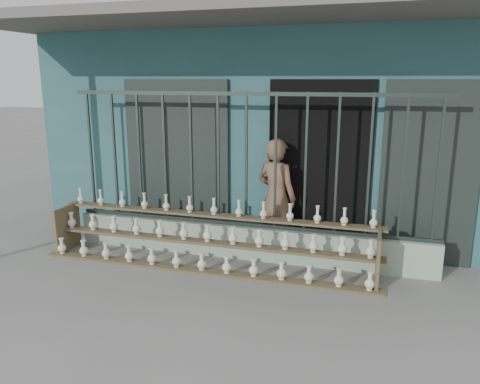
# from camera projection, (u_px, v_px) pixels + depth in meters

# --- Properties ---
(ground) EXTENTS (60.00, 60.00, 0.00)m
(ground) POSITION_uv_depth(u_px,v_px,m) (215.00, 298.00, 5.26)
(ground) COLOR slate
(workshop_building) EXTENTS (7.40, 6.60, 3.21)m
(workshop_building) POSITION_uv_depth(u_px,v_px,m) (288.00, 122.00, 8.82)
(workshop_building) COLOR #2C595D
(workshop_building) RESTS_ON ground
(parapet_wall) EXTENTS (5.00, 0.20, 0.45)m
(parapet_wall) POSITION_uv_depth(u_px,v_px,m) (246.00, 242.00, 6.42)
(parapet_wall) COLOR #9CB69C
(parapet_wall) RESTS_ON ground
(security_fence) EXTENTS (5.00, 0.04, 1.80)m
(security_fence) POSITION_uv_depth(u_px,v_px,m) (246.00, 161.00, 6.15)
(security_fence) COLOR #283330
(security_fence) RESTS_ON parapet_wall
(shelf_rack) EXTENTS (4.50, 0.68, 0.85)m
(shelf_rack) POSITION_uv_depth(u_px,v_px,m) (207.00, 239.00, 6.11)
(shelf_rack) COLOR brown
(shelf_rack) RESTS_ON ground
(elderly_woman) EXTENTS (0.70, 0.58, 1.63)m
(elderly_woman) POSITION_uv_depth(u_px,v_px,m) (276.00, 197.00, 6.43)
(elderly_woman) COLOR brown
(elderly_woman) RESTS_ON ground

